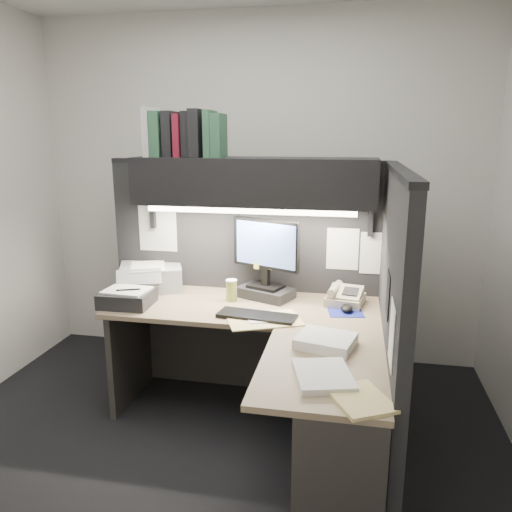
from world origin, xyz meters
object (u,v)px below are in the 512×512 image
(overhead_shelf, at_px, (254,181))
(printer, at_px, (151,277))
(monitor, at_px, (266,267))
(notebook_stack, at_px, (127,298))
(telephone, at_px, (345,297))
(coffee_cup, at_px, (232,291))
(desk, at_px, (281,395))
(keyboard, at_px, (257,316))

(overhead_shelf, height_order, printer, overhead_shelf)
(monitor, xyz_separation_m, notebook_stack, (-0.84, -0.32, -0.16))
(monitor, xyz_separation_m, telephone, (0.53, -0.03, -0.16))
(telephone, relative_size, coffee_cup, 1.78)
(overhead_shelf, relative_size, notebook_stack, 4.94)
(overhead_shelf, bearing_deg, monitor, -8.20)
(desk, distance_m, coffee_cup, 0.84)
(printer, bearing_deg, keyboard, -49.54)
(desk, relative_size, monitor, 3.21)
(desk, relative_size, overhead_shelf, 1.10)
(printer, bearing_deg, telephone, -25.82)
(telephone, bearing_deg, monitor, -172.41)
(coffee_cup, distance_m, notebook_stack, 0.67)
(coffee_cup, bearing_deg, notebook_stack, -161.04)
(notebook_stack, bearing_deg, desk, -21.64)
(monitor, relative_size, coffee_cup, 4.00)
(telephone, height_order, notebook_stack, notebook_stack)
(keyboard, relative_size, coffee_cup, 3.54)
(desk, bearing_deg, coffee_cup, 123.77)
(notebook_stack, bearing_deg, telephone, 12.03)
(monitor, xyz_separation_m, keyboard, (0.02, -0.38, -0.20))
(telephone, bearing_deg, printer, -172.64)
(coffee_cup, height_order, printer, printer)
(printer, bearing_deg, overhead_shelf, -25.47)
(keyboard, height_order, telephone, telephone)
(overhead_shelf, bearing_deg, telephone, -4.02)
(monitor, bearing_deg, keyboard, -64.91)
(desk, relative_size, keyboard, 3.63)
(printer, height_order, notebook_stack, printer)
(overhead_shelf, distance_m, keyboard, 0.86)
(coffee_cup, distance_m, printer, 0.64)
(notebook_stack, bearing_deg, printer, 88.97)
(overhead_shelf, xyz_separation_m, keyboard, (0.10, -0.40, -0.76))
(desk, distance_m, notebook_stack, 1.18)
(keyboard, xyz_separation_m, notebook_stack, (-0.85, 0.06, 0.04))
(keyboard, xyz_separation_m, coffee_cup, (-0.22, 0.28, 0.05))
(monitor, height_order, printer, monitor)
(overhead_shelf, distance_m, coffee_cup, 0.72)
(desk, xyz_separation_m, telephone, (0.31, 0.71, 0.33))
(overhead_shelf, height_order, keyboard, overhead_shelf)
(telephone, xyz_separation_m, printer, (-1.36, 0.08, 0.04))
(monitor, height_order, notebook_stack, monitor)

